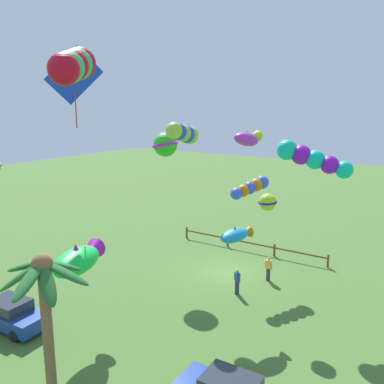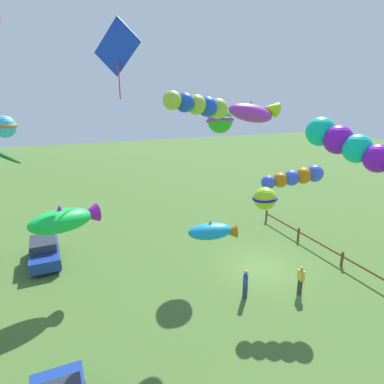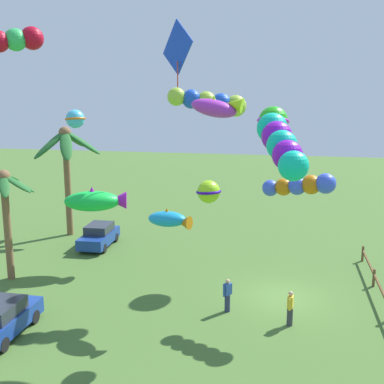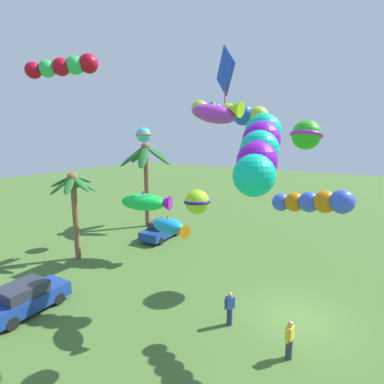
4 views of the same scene
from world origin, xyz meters
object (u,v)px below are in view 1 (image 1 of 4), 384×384
object	(u,v)px
kite_fish_7	(79,259)
kite_fish_8	(248,138)
kite_tube_0	(251,187)
kite_tube_6	(74,65)
parked_car_1	(11,314)
kite_ball_5	(165,145)
kite_fish_10	(236,235)
palm_tree_1	(44,293)
kite_diamond_4	(74,77)
spectator_0	(237,281)
kite_tube_3	(183,133)
spectator_1	(268,269)
kite_tube_2	(311,158)
kite_ball_1	(268,202)

from	to	relation	value
kite_fish_7	kite_fish_8	size ratio (longest dim) A/B	1.60
kite_tube_0	kite_tube_6	world-z (taller)	kite_tube_6
parked_car_1	kite_tube_0	size ratio (longest dim) A/B	1.24
kite_tube_0	kite_ball_5	bearing A→B (deg)	14.80
kite_ball_5	kite_tube_6	xyz separation A→B (m)	(-5.80, 12.66, 3.93)
kite_ball_5	kite_fish_10	xyz separation A→B (m)	(-7.58, 4.06, -3.94)
palm_tree_1	kite_diamond_4	world-z (taller)	kite_diamond_4
kite_tube_6	kite_fish_8	bearing A→B (deg)	-97.11
spectator_0	kite_tube_3	bearing A→B (deg)	25.44
kite_ball_5	kite_fish_10	distance (m)	9.46
palm_tree_1	kite_tube_6	size ratio (longest dim) A/B	1.77
kite_diamond_4	parked_car_1	bearing A→B (deg)	94.68
spectator_1	kite_tube_3	xyz separation A→B (m)	(3.72, 4.25, 8.81)
kite_tube_2	kite_fish_8	distance (m)	4.01
kite_diamond_4	kite_tube_6	world-z (taller)	kite_diamond_4
kite_tube_2	kite_diamond_4	xyz separation A→B (m)	(11.71, 6.58, 4.50)
kite_tube_0	spectator_0	bearing A→B (deg)	102.85
parked_car_1	kite_tube_6	distance (m)	13.85
parked_car_1	spectator_0	bearing A→B (deg)	-129.07
kite_tube_2	spectator_0	bearing A→B (deg)	33.56
kite_fish_10	spectator_1	bearing A→B (deg)	-86.55
kite_tube_3	kite_ball_5	xyz separation A→B (m)	(3.53, -2.98, -1.07)
spectator_0	kite_ball_1	size ratio (longest dim) A/B	1.12
parked_car_1	kite_fish_7	xyz separation A→B (m)	(-3.61, -1.49, 3.25)
parked_car_1	kite_fish_8	size ratio (longest dim) A/B	1.68
parked_car_1	kite_tube_0	distance (m)	15.64
kite_ball_5	kite_fish_7	size ratio (longest dim) A/B	0.53
kite_ball_5	kite_fish_7	xyz separation A→B (m)	(-2.16, 9.84, -4.55)
spectator_1	kite_tube_6	bearing A→B (deg)	84.03
kite_diamond_4	kite_ball_5	bearing A→B (deg)	-107.67
spectator_0	kite_diamond_4	bearing A→B (deg)	27.51
kite_diamond_4	spectator_1	bearing A→B (deg)	-141.75
kite_tube_3	kite_fish_7	size ratio (longest dim) A/B	1.00
kite_tube_6	kite_fish_7	size ratio (longest dim) A/B	0.91
spectator_1	kite_fish_7	xyz separation A→B (m)	(5.09, 11.11, 3.19)
palm_tree_1	kite_tube_2	size ratio (longest dim) A/B	1.48
kite_ball_1	kite_fish_7	xyz separation A→B (m)	(6.28, 7.67, -2.09)
kite_ball_5	kite_fish_8	size ratio (longest dim) A/B	0.84
palm_tree_1	spectator_0	world-z (taller)	palm_tree_1
kite_tube_0	kite_tube_2	bearing A→B (deg)	167.77
kite_ball_1	kite_tube_3	size ratio (longest dim) A/B	0.37
parked_car_1	kite_tube_3	bearing A→B (deg)	-120.82
kite_fish_7	kite_fish_10	world-z (taller)	kite_fish_10
spectator_0	kite_fish_10	world-z (taller)	kite_fish_10
kite_tube_2	kite_fish_8	size ratio (longest dim) A/B	1.74
palm_tree_1	kite_ball_1	size ratio (longest dim) A/B	4.31
kite_ball_1	palm_tree_1	bearing A→B (deg)	73.06
palm_tree_1	spectator_0	xyz separation A→B (m)	(-1.56, -12.23, -3.81)
kite_ball_5	kite_tube_0	bearing A→B (deg)	-165.20
kite_fish_10	kite_diamond_4	bearing A→B (deg)	11.23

